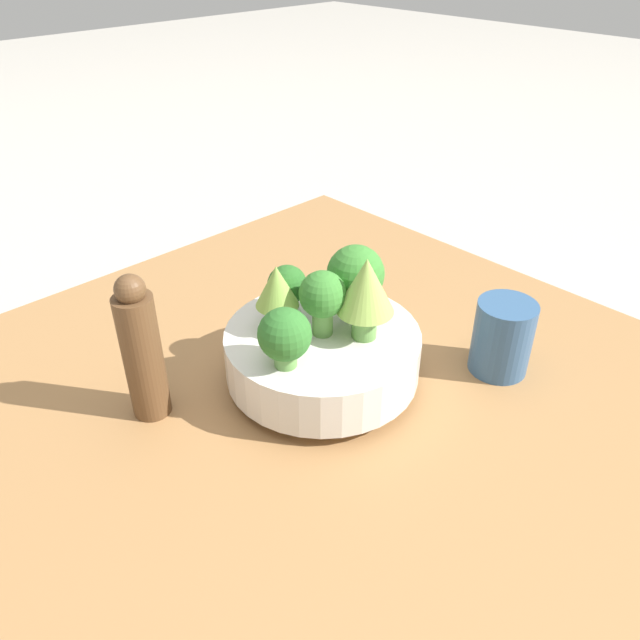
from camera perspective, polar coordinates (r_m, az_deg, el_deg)
ground_plane at (r=0.79m, az=0.72°, el=-7.96°), size 6.00×6.00×0.00m
table at (r=0.78m, az=0.73°, el=-6.96°), size 0.85×0.89×0.04m
bowl at (r=0.75m, az=0.00°, el=-3.25°), size 0.23×0.23×0.07m
romanesco_piece_near at (r=0.71m, az=-3.96°, el=2.60°), size 0.05×0.05×0.08m
broccoli_floret_front at (r=0.75m, az=-3.23°, el=2.94°), size 0.05×0.05×0.06m
broccoli_floret_right at (r=0.66m, az=-3.24°, el=-1.45°), size 0.06×0.06×0.07m
broccoli_floret_left at (r=0.75m, az=3.27°, el=4.17°), size 0.07×0.07×0.09m
romanesco_piece_far at (r=0.69m, az=4.23°, el=2.84°), size 0.07×0.07×0.10m
broccoli_floret_center at (r=0.70m, az=0.00°, el=1.98°), size 0.05×0.05×0.08m
cup at (r=0.80m, az=16.33°, el=-1.53°), size 0.07×0.07×0.10m
pepper_mill at (r=0.71m, az=-15.99°, el=-2.69°), size 0.04×0.04×0.18m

